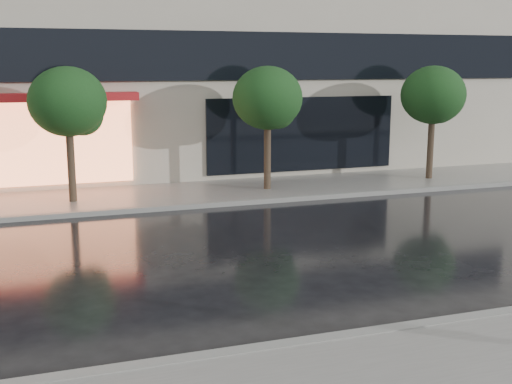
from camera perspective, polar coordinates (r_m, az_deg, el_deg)
name	(u,v)px	position (r m, az deg, el deg)	size (l,w,h in m)	color
ground	(300,320)	(10.56, 3.89, -11.30)	(120.00, 120.00, 0.00)	black
sidewalk_far	(173,195)	(20.01, -7.36, -0.26)	(60.00, 3.50, 0.12)	slate
curb_near	(326,341)	(9.69, 6.21, -13.05)	(60.00, 0.25, 0.14)	gray
curb_far	(186,206)	(18.33, -6.28, -1.27)	(60.00, 0.25, 0.14)	gray
bg_building_right	(501,3)	(47.64, 20.96, 15.41)	(12.00, 12.00, 16.00)	#4C4C54
tree_mid_west	(70,104)	(19.07, -16.21, 7.50)	(2.20, 2.20, 3.99)	#33261C
tree_mid_east	(269,100)	(20.24, 1.17, 8.15)	(2.20, 2.20, 3.99)	#33261C
tree_far_east	(434,97)	(22.97, 15.55, 8.12)	(2.20, 2.20, 3.99)	#33261C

